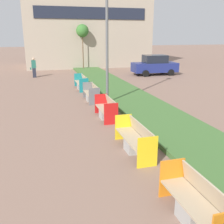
# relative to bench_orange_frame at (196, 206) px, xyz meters

# --- Properties ---
(planter_grass_strip) EXTENTS (2.80, 120.00, 0.18)m
(planter_grass_strip) POSITION_rel_bench_orange_frame_xyz_m (2.26, 5.15, -0.27)
(planter_grass_strip) COLOR #426B33
(planter_grass_strip) RESTS_ON ground
(building_backdrop) EXTENTS (14.22, 7.58, 10.66)m
(building_backdrop) POSITION_rel_bench_orange_frame_xyz_m (3.06, 28.80, 4.97)
(building_backdrop) COLOR tan
(building_backdrop) RESTS_ON ground
(bench_orange_frame) EXTENTS (0.65, 1.95, 0.94)m
(bench_orange_frame) POSITION_rel_bench_orange_frame_xyz_m (0.00, 0.00, 0.00)
(bench_orange_frame) COLOR #9E9B96
(bench_orange_frame) RESTS_ON ground
(bench_yellow_frame) EXTENTS (0.65, 2.27, 0.94)m
(bench_yellow_frame) POSITION_rel_bench_orange_frame_xyz_m (0.00, 3.52, 0.01)
(bench_yellow_frame) COLOR #9E9B96
(bench_yellow_frame) RESTS_ON ground
(bench_red_frame) EXTENTS (0.65, 1.89, 0.94)m
(bench_red_frame) POSITION_rel_bench_orange_frame_xyz_m (-0.00, 7.22, -0.00)
(bench_red_frame) COLOR #9E9B96
(bench_red_frame) RESTS_ON ground
(bench_grey_frame) EXTENTS (0.65, 1.92, 0.94)m
(bench_grey_frame) POSITION_rel_bench_orange_frame_xyz_m (-0.00, 10.63, -0.00)
(bench_grey_frame) COLOR #9E9B96
(bench_grey_frame) RESTS_ON ground
(bench_teal_frame) EXTENTS (0.65, 2.39, 0.94)m
(bench_teal_frame) POSITION_rel_bench_orange_frame_xyz_m (0.01, 14.19, 0.01)
(bench_teal_frame) COLOR #9E9B96
(bench_teal_frame) RESTS_ON ground
(street_lamp_post) EXTENTS (0.24, 0.44, 8.10)m
(street_lamp_post) POSITION_rel_bench_orange_frame_xyz_m (0.61, 9.41, 4.07)
(street_lamp_post) COLOR #56595B
(street_lamp_post) RESTS_ON ground
(sapling_tree_far) EXTENTS (1.32, 1.32, 4.73)m
(sapling_tree_far) POSITION_rel_bench_orange_frame_xyz_m (1.88, 24.38, 3.67)
(sapling_tree_far) COLOR brown
(sapling_tree_far) RESTS_ON ground
(pedestrian_walking) EXTENTS (0.53, 0.24, 1.75)m
(pedestrian_walking) POSITION_rel_bench_orange_frame_xyz_m (-3.22, 20.45, 0.53)
(pedestrian_walking) COLOR #232633
(pedestrian_walking) RESTS_ON ground
(parked_car_distant) EXTENTS (4.28, 2.00, 1.86)m
(parked_car_distant) POSITION_rel_bench_orange_frame_xyz_m (7.76, 18.98, 0.55)
(parked_car_distant) COLOR navy
(parked_car_distant) RESTS_ON ground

